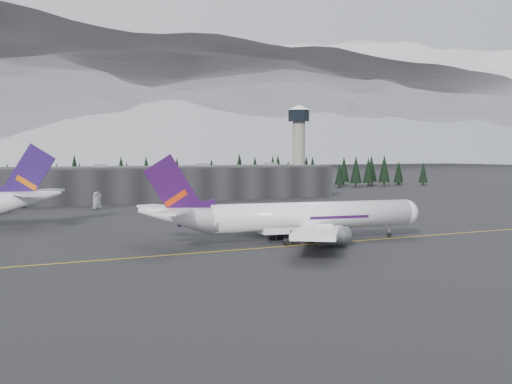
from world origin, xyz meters
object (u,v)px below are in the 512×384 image
control_tower (299,139)px  jet_main (289,217)px  terminal (128,184)px  gse_vehicle_a (97,207)px  gse_vehicle_b (174,202)px

control_tower → jet_main: control_tower is taller
terminal → control_tower: size_ratio=4.24×
control_tower → gse_vehicle_a: size_ratio=6.69×
gse_vehicle_a → jet_main: bearing=-108.2°
jet_main → gse_vehicle_b: (11.36, 100.26, -4.28)m
terminal → jet_main: (-1.30, -122.06, -1.36)m
terminal → control_tower: bearing=2.3°
control_tower → gse_vehicle_b: (-64.95, -24.80, -22.74)m
terminal → control_tower: 76.98m
terminal → control_tower: control_tower is taller
control_tower → gse_vehicle_a: bearing=-159.6°
terminal → gse_vehicle_a: terminal is taller
gse_vehicle_a → control_tower: bearing=-8.9°
control_tower → jet_main: 147.66m
terminal → gse_vehicle_b: bearing=-65.2°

